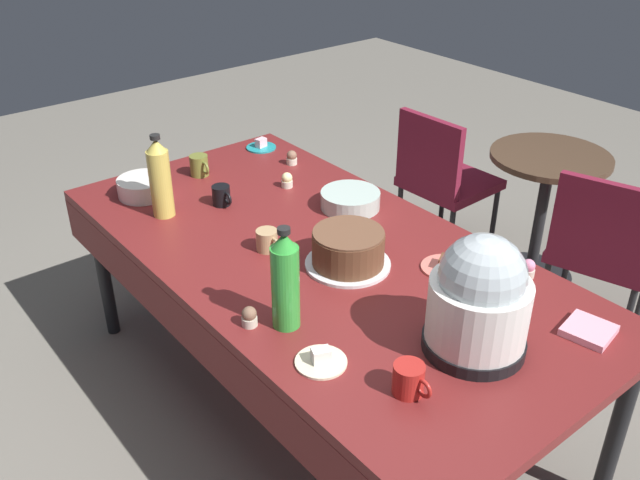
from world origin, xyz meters
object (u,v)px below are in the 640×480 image
object	(u,v)px
cupcake_rose	(292,158)
coffee_mug_red	(409,379)
frosted_layer_cake	(348,249)
dessert_plate_coral	(445,266)
cupcake_mint	(528,269)
maroon_chair_right	(603,245)
glass_salad_bowl	(350,200)
coffee_mug_tan	(267,240)
cupcake_cocoa	(287,180)
potluck_table	(320,266)
coffee_mug_olive	(200,165)
slow_cooker	(479,300)
maroon_chair_left	(442,175)
coffee_mug_black	(222,196)
dessert_plate_teal	(261,146)
soda_bottle_ginger_ale	(160,179)
ceramic_snack_bowl	(143,187)
round_cafe_table	(544,194)
cupcake_lemon	(249,317)
soda_bottle_lime_soda	(285,281)
dessert_plate_cream	(321,360)

from	to	relation	value
cupcake_rose	coffee_mug_red	bearing A→B (deg)	-25.26
frosted_layer_cake	dessert_plate_coral	world-z (taller)	frosted_layer_cake
cupcake_mint	maroon_chair_right	world-z (taller)	maroon_chair_right
glass_salad_bowl	dessert_plate_coral	size ratio (longest dim) A/B	1.42
coffee_mug_tan	frosted_layer_cake	bearing A→B (deg)	30.90
frosted_layer_cake	cupcake_cocoa	xyz separation A→B (m)	(-0.66, 0.22, -0.03)
frosted_layer_cake	glass_salad_bowl	bearing A→B (deg)	137.92
potluck_table	coffee_mug_olive	xyz separation A→B (m)	(-0.87, 0.00, 0.11)
frosted_layer_cake	cupcake_mint	size ratio (longest dim) A/B	4.57
slow_cooker	maroon_chair_left	distance (m)	1.87
potluck_table	maroon_chair_left	distance (m)	1.42
dessert_plate_coral	maroon_chair_right	distance (m)	1.06
potluck_table	coffee_mug_red	bearing A→B (deg)	-20.94
frosted_layer_cake	cupcake_cocoa	world-z (taller)	frosted_layer_cake
coffee_mug_black	cupcake_cocoa	bearing A→B (deg)	84.27
dessert_plate_teal	soda_bottle_ginger_ale	xyz separation A→B (m)	(0.33, -0.71, 0.15)
cupcake_rose	coffee_mug_black	bearing A→B (deg)	-72.14
ceramic_snack_bowl	soda_bottle_ginger_ale	size ratio (longest dim) A/B	0.63
ceramic_snack_bowl	round_cafe_table	distance (m)	2.00
potluck_table	coffee_mug_red	size ratio (longest dim) A/B	16.96
cupcake_rose	maroon_chair_left	bearing A→B (deg)	79.69
cupcake_mint	coffee_mug_olive	world-z (taller)	coffee_mug_olive
cupcake_lemon	coffee_mug_tan	xyz separation A→B (m)	(-0.34, 0.31, 0.01)
potluck_table	frosted_layer_cake	world-z (taller)	frosted_layer_cake
soda_bottle_lime_soda	soda_bottle_ginger_ale	size ratio (longest dim) A/B	1.01
dessert_plate_coral	coffee_mug_olive	bearing A→B (deg)	-167.61
dessert_plate_cream	coffee_mug_tan	xyz separation A→B (m)	(-0.63, 0.25, 0.03)
dessert_plate_cream	coffee_mug_olive	xyz separation A→B (m)	(-1.37, 0.40, 0.04)
maroon_chair_left	maroon_chair_right	bearing A→B (deg)	0.18
ceramic_snack_bowl	dessert_plate_coral	world-z (taller)	ceramic_snack_bowl
cupcake_cocoa	maroon_chair_right	bearing A→B (deg)	48.37
dessert_plate_coral	soda_bottle_ginger_ale	distance (m)	1.17
coffee_mug_tan	cupcake_cocoa	bearing A→B (deg)	135.92
potluck_table	dessert_plate_coral	world-z (taller)	dessert_plate_coral
potluck_table	cupcake_lemon	size ratio (longest dim) A/B	32.59
coffee_mug_olive	maroon_chair_left	bearing A→B (deg)	75.94
cupcake_lemon	cupcake_rose	distance (m)	1.26
soda_bottle_ginger_ale	maroon_chair_right	xyz separation A→B (m)	(1.05, 1.61, -0.42)
dessert_plate_cream	coffee_mug_red	bearing A→B (deg)	24.17
cupcake_rose	cupcake_lemon	bearing A→B (deg)	-42.85
potluck_table	cupcake_rose	size ratio (longest dim) A/B	32.59
dessert_plate_cream	round_cafe_table	world-z (taller)	dessert_plate_cream
glass_salad_bowl	cupcake_mint	size ratio (longest dim) A/B	3.66
slow_cooker	ceramic_snack_bowl	size ratio (longest dim) A/B	1.75
dessert_plate_cream	coffee_mug_red	world-z (taller)	coffee_mug_red
round_cafe_table	coffee_mug_black	bearing A→B (deg)	-107.54
frosted_layer_cake	ceramic_snack_bowl	bearing A→B (deg)	-162.44
cupcake_lemon	coffee_mug_black	xyz separation A→B (m)	(-0.77, 0.38, 0.01)
cupcake_lemon	coffee_mug_red	world-z (taller)	coffee_mug_red
maroon_chair_right	coffee_mug_olive	bearing A→B (deg)	-134.90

